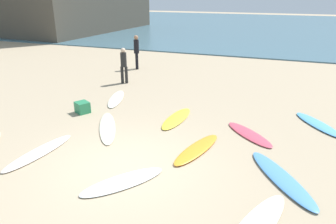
% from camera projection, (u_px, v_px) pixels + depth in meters
% --- Properties ---
extents(ground_plane, '(120.00, 120.00, 0.00)m').
position_uv_depth(ground_plane, '(125.00, 166.00, 7.82)').
color(ground_plane, tan).
extents(ocean_water, '(120.00, 40.00, 0.08)m').
position_uv_depth(ocean_water, '(259.00, 26.00, 38.15)').
color(ocean_water, '#426675').
rests_on(ocean_water, ground_plane).
extents(surfboard_0, '(0.72, 2.37, 0.07)m').
position_uv_depth(surfboard_0, '(39.00, 152.00, 8.44)').
color(surfboard_0, silver).
rests_on(surfboard_0, ground_plane).
extents(surfboard_2, '(1.86, 2.41, 0.09)m').
position_uv_depth(surfboard_2, '(281.00, 178.00, 7.25)').
color(surfboard_2, '#4F90D6').
rests_on(surfboard_2, ground_plane).
extents(surfboard_3, '(0.70, 2.13, 0.07)m').
position_uv_depth(surfboard_3, '(177.00, 118.00, 10.66)').
color(surfboard_3, yellow).
rests_on(surfboard_3, ground_plane).
extents(surfboard_4, '(1.70, 1.99, 0.06)m').
position_uv_depth(surfboard_4, '(123.00, 182.00, 7.14)').
color(surfboard_4, white).
rests_on(surfboard_4, ground_plane).
extents(surfboard_6, '(1.77, 1.78, 0.07)m').
position_uv_depth(surfboard_6, '(249.00, 134.00, 9.49)').
color(surfboard_6, '#D7495D').
rests_on(surfboard_6, ground_plane).
extents(surfboard_7, '(1.04, 2.23, 0.09)m').
position_uv_depth(surfboard_7, '(197.00, 149.00, 8.58)').
color(surfboard_7, orange).
rests_on(surfboard_7, ground_plane).
extents(surfboard_8, '(1.19, 2.23, 0.06)m').
position_uv_depth(surfboard_8, '(116.00, 99.00, 12.61)').
color(surfboard_8, silver).
rests_on(surfboard_8, ground_plane).
extents(surfboard_9, '(1.76, 2.45, 0.06)m').
position_uv_depth(surfboard_9, '(107.00, 127.00, 9.99)').
color(surfboard_9, '#EAE7C5').
rests_on(surfboard_9, ground_plane).
extents(surfboard_10, '(1.62, 2.06, 0.08)m').
position_uv_depth(surfboard_10, '(318.00, 124.00, 10.17)').
color(surfboard_10, '#4F9EE4').
rests_on(surfboard_10, ground_plane).
extents(beachgoer_mid, '(0.39, 0.39, 1.84)m').
position_uv_depth(beachgoer_mid, '(136.00, 50.00, 17.15)').
color(beachgoer_mid, black).
rests_on(beachgoer_mid, ground_plane).
extents(beachgoer_far, '(0.34, 0.34, 1.65)m').
position_uv_depth(beachgoer_far, '(124.00, 64.00, 14.52)').
color(beachgoer_far, black).
rests_on(beachgoer_far, ground_plane).
extents(beach_cooler, '(0.62, 0.60, 0.40)m').
position_uv_depth(beach_cooler, '(82.00, 107.00, 11.19)').
color(beach_cooler, '#287F51').
rests_on(beach_cooler, ground_plane).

